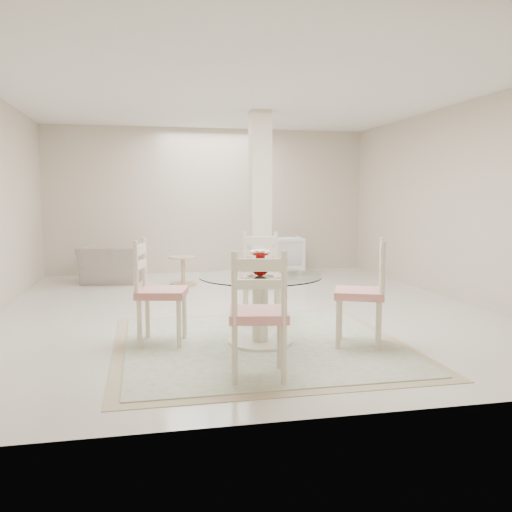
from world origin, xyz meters
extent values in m
plane|color=silver|center=(0.00, 0.00, 0.00)|extent=(7.00, 7.00, 0.00)
cube|color=beige|center=(0.00, 3.50, 1.35)|extent=(6.00, 0.02, 2.70)
cube|color=beige|center=(0.00, -3.50, 1.35)|extent=(6.00, 0.02, 2.70)
cube|color=beige|center=(3.00, 0.00, 1.35)|extent=(0.02, 7.00, 2.70)
cube|color=white|center=(0.00, 0.00, 2.70)|extent=(6.00, 7.00, 0.02)
cube|color=beige|center=(0.50, 1.30, 1.35)|extent=(0.30, 0.30, 2.70)
cube|color=tan|center=(-0.16, -1.71, 0.00)|extent=(2.79, 2.79, 0.01)
cube|color=beige|center=(-0.16, -1.71, 0.01)|extent=(2.56, 2.56, 0.01)
cylinder|color=beige|center=(-0.16, -1.71, 0.02)|extent=(0.62, 0.62, 0.05)
cylinder|color=beige|center=(-0.16, -1.71, 0.35)|extent=(0.15, 0.15, 0.63)
cylinder|color=beige|center=(-0.16, -1.71, 0.66)|extent=(0.25, 0.25, 0.03)
cylinder|color=white|center=(-0.16, -1.71, 0.67)|extent=(1.18, 1.18, 0.01)
ellipsoid|color=#A40705|center=(-0.16, -1.71, 0.76)|extent=(0.17, 0.17, 0.16)
cylinder|color=#A40705|center=(-0.16, -1.71, 0.86)|extent=(0.09, 0.09, 0.05)
cylinder|color=#A40705|center=(-0.16, -1.71, 0.89)|extent=(0.15, 0.15, 0.02)
ellipsoid|color=white|center=(-0.16, -1.71, 0.91)|extent=(0.10, 0.10, 0.04)
ellipsoid|color=white|center=(-0.10, -1.69, 0.90)|extent=(0.10, 0.10, 0.04)
ellipsoid|color=white|center=(-0.20, -1.68, 0.90)|extent=(0.10, 0.10, 0.04)
cylinder|color=beige|center=(0.67, -1.69, 0.24)|extent=(0.05, 0.05, 0.48)
cylinder|color=beige|center=(0.52, -2.03, 0.24)|extent=(0.05, 0.05, 0.48)
cylinder|color=beige|center=(1.01, -1.83, 0.24)|extent=(0.05, 0.05, 0.48)
cylinder|color=beige|center=(0.87, -2.18, 0.24)|extent=(0.05, 0.05, 0.48)
cube|color=red|center=(0.77, -1.93, 0.51)|extent=(0.60, 0.60, 0.07)
cube|color=beige|center=(0.96, -2.01, 0.86)|extent=(0.21, 0.40, 0.56)
cylinder|color=#F0E3C5|center=(-0.15, -0.94, 0.24)|extent=(0.05, 0.05, 0.47)
cylinder|color=#F0E3C5|center=(0.22, -1.00, 0.24)|extent=(0.05, 0.05, 0.47)
cylinder|color=#F0E3C5|center=(-0.09, -0.58, 0.24)|extent=(0.05, 0.05, 0.47)
cylinder|color=#F0E3C5|center=(0.27, -0.63, 0.24)|extent=(0.05, 0.05, 0.47)
cube|color=red|center=(0.06, -0.79, 0.51)|extent=(0.51, 0.51, 0.07)
cube|color=#F0E3C5|center=(0.09, -0.58, 0.85)|extent=(0.41, 0.10, 0.55)
cylinder|color=#F4E5C8|center=(-0.94, -1.71, 0.24)|extent=(0.05, 0.05, 0.48)
cylinder|color=#F4E5C8|center=(-0.86, -1.35, 0.24)|extent=(0.05, 0.05, 0.48)
cylinder|color=#F4E5C8|center=(-1.30, -1.64, 0.24)|extent=(0.05, 0.05, 0.48)
cylinder|color=#F4E5C8|center=(-1.22, -1.27, 0.24)|extent=(0.05, 0.05, 0.48)
cube|color=#B31D13|center=(-1.08, -1.49, 0.51)|extent=(0.54, 0.54, 0.07)
cube|color=#F4E5C8|center=(-1.28, -1.45, 0.86)|extent=(0.13, 0.41, 0.56)
cylinder|color=beige|center=(-0.16, -2.48, 0.24)|extent=(0.05, 0.05, 0.48)
cylinder|color=beige|center=(-0.53, -2.42, 0.24)|extent=(0.05, 0.05, 0.48)
cylinder|color=beige|center=(-0.22, -2.85, 0.24)|extent=(0.05, 0.05, 0.48)
cylinder|color=beige|center=(-0.59, -2.79, 0.24)|extent=(0.05, 0.05, 0.48)
cube|color=#B01712|center=(-0.37, -2.64, 0.51)|extent=(0.53, 0.53, 0.07)
cube|color=beige|center=(-0.41, -2.84, 0.86)|extent=(0.42, 0.12, 0.56)
imported|color=gray|center=(-1.78, 2.55, 0.31)|extent=(1.09, 0.99, 0.63)
imported|color=white|center=(1.27, 2.96, 0.35)|extent=(0.81, 0.83, 0.70)
cylinder|color=#D3B582|center=(-0.62, 2.04, 0.02)|extent=(0.43, 0.43, 0.04)
cylinder|color=#D3B582|center=(-0.62, 2.04, 0.23)|extent=(0.06, 0.06, 0.41)
cylinder|color=#D3B582|center=(-0.62, 2.04, 0.45)|extent=(0.45, 0.45, 0.03)
camera|label=1|loc=(-1.25, -6.73, 1.44)|focal=38.00mm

